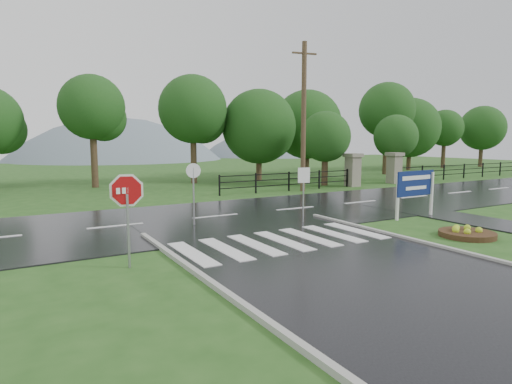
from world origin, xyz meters
TOP-DOWN VIEW (x-y plane):
  - ground at (0.00, 0.00)m, footprint 120.00×120.00m
  - main_road at (0.00, 10.00)m, footprint 90.00×8.00m
  - walkway at (8.50, 4.00)m, footprint 2.20×11.00m
  - crosswalk at (0.00, 5.00)m, footprint 6.50×2.80m
  - pillar_west at (13.00, 16.00)m, footprint 1.00×1.00m
  - pillar_east at (17.00, 16.00)m, footprint 1.00×1.00m
  - fence_west at (7.75, 16.00)m, footprint 9.58×0.08m
  - fence_east at (27.75, 16.00)m, footprint 20.58×0.08m
  - hills at (3.49, 65.00)m, footprint 102.00×48.00m
  - treeline at (1.00, 24.00)m, footprint 83.20×5.20m
  - stop_sign at (-4.78, 4.73)m, footprint 1.09×0.25m
  - estate_billboard at (6.95, 5.80)m, footprint 2.21×0.17m
  - flower_bed at (5.69, 2.62)m, footprint 1.77×1.77m
  - reg_sign_small at (2.38, 7.18)m, footprint 0.46×0.15m
  - reg_sign_round at (-1.44, 8.75)m, footprint 0.54×0.12m
  - utility_pole_east at (8.44, 15.50)m, footprint 1.59×0.38m
  - entrance_tree_left at (11.78, 17.50)m, footprint 3.49×3.49m
  - entrance_tree_right at (18.71, 17.50)m, footprint 3.36×3.36m

SIDE VIEW (x-z plane):
  - hills at x=3.49m, z-range -39.54..8.46m
  - ground at x=0.00m, z-range 0.00..0.00m
  - main_road at x=0.00m, z-range -0.02..0.02m
  - walkway at x=8.50m, z-range -0.02..0.02m
  - treeline at x=1.00m, z-range -5.00..5.00m
  - crosswalk at x=0.00m, z-range 0.05..0.07m
  - flower_bed at x=5.69m, z-range -0.05..0.31m
  - fence_west at x=7.75m, z-range 0.12..1.32m
  - fence_east at x=27.75m, z-range 0.14..1.34m
  - pillar_west at x=13.00m, z-range 0.06..2.30m
  - pillar_east at x=17.00m, z-range 0.06..2.30m
  - estate_billboard at x=6.95m, z-range 0.36..2.29m
  - reg_sign_round at x=-1.44m, z-range 0.30..2.62m
  - reg_sign_small at x=2.38m, z-range 0.45..2.58m
  - stop_sign at x=-4.78m, z-range 0.50..3.01m
  - entrance_tree_left at x=11.78m, z-range 0.80..5.92m
  - entrance_tree_right at x=18.71m, z-range 0.84..5.92m
  - utility_pole_east at x=8.44m, z-range 0.07..9.05m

